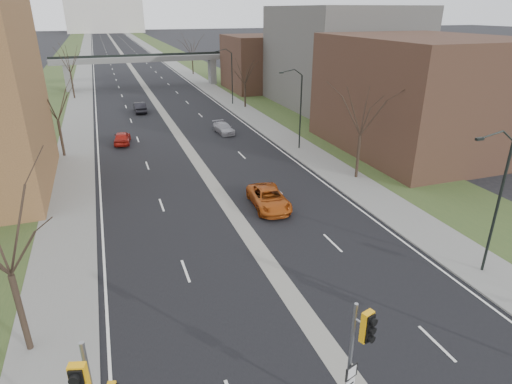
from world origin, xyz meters
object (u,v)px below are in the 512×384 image
signal_pole_median (359,346)px  car_right_near (269,198)px  car_left_near (122,138)px  car_left_far (140,107)px  car_right_mid (224,128)px

signal_pole_median → car_right_near: (4.04, 19.01, -2.95)m
car_left_near → car_left_far: bearing=-95.1°
car_right_mid → car_left_near: bearing=177.2°
signal_pole_median → car_left_far: bearing=74.6°
car_right_near → signal_pole_median: bearing=-97.6°
car_left_near → car_right_mid: (12.44, 0.55, -0.09)m
car_left_far → car_right_near: bearing=99.0°
car_left_near → car_left_far: 16.75m
car_left_far → car_right_near: size_ratio=0.85×
signal_pole_median → car_left_far: (-2.16, 57.39, -2.94)m
car_left_near → car_right_near: car_right_near is taller
car_left_near → signal_pole_median: bearing=105.4°
signal_pole_median → car_right_near: signal_pole_median is taller
signal_pole_median → car_right_near: 19.66m
signal_pole_median → car_left_far: 57.50m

